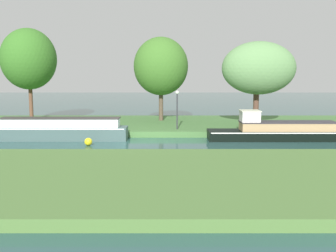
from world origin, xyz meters
TOP-DOWN VIEW (x-y plane):
  - ground_plane at (0.00, 0.00)m, footprint 120.00×120.00m
  - riverbank_far at (0.00, 7.00)m, footprint 72.00×10.00m
  - riverbank_near at (0.00, -9.00)m, footprint 72.00×10.00m
  - slate_barge at (-5.78, 1.20)m, footprint 10.00×1.57m
  - black_narrowboat at (9.23, 1.20)m, footprint 9.92×1.90m
  - willow_tree_left at (-9.66, 8.54)m, footprint 4.46×4.70m
  - willow_tree_centre at (1.12, 8.26)m, footprint 4.40×4.34m
  - willow_tree_right at (8.31, 4.94)m, footprint 5.40×3.43m
  - lamp_post at (2.33, 3.20)m, footprint 0.24×0.24m
  - mooring_post_near at (-3.13, 2.56)m, footprint 0.16×0.16m
  - channel_buoy at (-3.08, -0.87)m, footprint 0.46×0.46m

SIDE VIEW (x-z plane):
  - ground_plane at x=0.00m, z-range 0.00..0.00m
  - riverbank_far at x=0.00m, z-range 0.00..0.40m
  - riverbank_near at x=0.00m, z-range 0.00..0.40m
  - channel_buoy at x=-3.08m, z-range 0.00..0.46m
  - black_narrowboat at x=9.23m, z-range -0.40..1.52m
  - slate_barge at x=-5.78m, z-range -0.08..1.37m
  - mooring_post_near at x=-3.13m, z-range 0.40..1.08m
  - lamp_post at x=2.33m, z-range 0.77..3.46m
  - willow_tree_right at x=8.31m, z-range 1.54..7.72m
  - willow_tree_centre at x=1.12m, z-range 1.43..8.20m
  - willow_tree_left at x=-9.66m, z-range 1.65..9.14m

